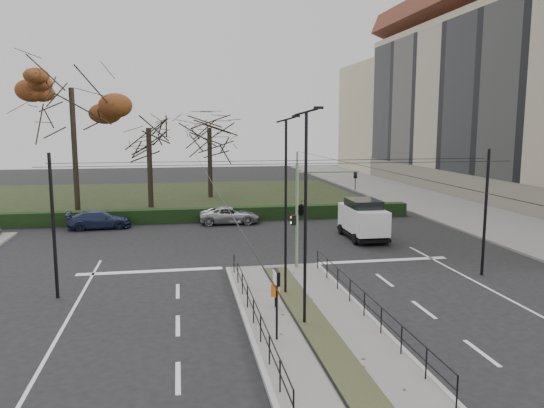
{
  "coord_description": "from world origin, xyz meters",
  "views": [
    {
      "loc": [
        -4.54,
        -20.36,
        7.1
      ],
      "look_at": [
        0.34,
        7.16,
        2.91
      ],
      "focal_mm": 35.0,
      "sensor_mm": 36.0,
      "label": 1
    }
  ],
  "objects_px": {
    "traffic_light": "(303,208)",
    "info_panel": "(277,285)",
    "parked_car_fourth": "(230,215)",
    "white_van": "(363,218)",
    "rust_tree": "(71,88)",
    "bare_tree_near": "(149,134)",
    "streetlamp_median_far": "(286,204)",
    "parked_car_third": "(99,220)",
    "bare_tree_center": "(209,133)",
    "litter_bin": "(275,290)",
    "streetlamp_median_near": "(306,216)"
  },
  "relations": [
    {
      "from": "traffic_light",
      "to": "info_panel",
      "type": "relative_size",
      "value": 2.18
    },
    {
      "from": "parked_car_fourth",
      "to": "white_van",
      "type": "distance_m",
      "value": 10.2
    },
    {
      "from": "rust_tree",
      "to": "parked_car_fourth",
      "type": "bearing_deg",
      "value": -32.84
    },
    {
      "from": "bare_tree_near",
      "to": "white_van",
      "type": "bearing_deg",
      "value": -47.55
    },
    {
      "from": "streetlamp_median_far",
      "to": "parked_car_third",
      "type": "distance_m",
      "value": 19.42
    },
    {
      "from": "white_van",
      "to": "info_panel",
      "type": "bearing_deg",
      "value": -119.04
    },
    {
      "from": "info_panel",
      "to": "bare_tree_center",
      "type": "height_order",
      "value": "bare_tree_center"
    },
    {
      "from": "litter_bin",
      "to": "bare_tree_near",
      "type": "relative_size",
      "value": 0.1
    },
    {
      "from": "white_van",
      "to": "streetlamp_median_near",
      "type": "bearing_deg",
      "value": -117.24
    },
    {
      "from": "bare_tree_center",
      "to": "streetlamp_median_far",
      "type": "bearing_deg",
      "value": -87.63
    },
    {
      "from": "traffic_light",
      "to": "parked_car_third",
      "type": "distance_m",
      "value": 17.16
    },
    {
      "from": "bare_tree_center",
      "to": "parked_car_fourth",
      "type": "bearing_deg",
      "value": -87.76
    },
    {
      "from": "traffic_light",
      "to": "streetlamp_median_near",
      "type": "relative_size",
      "value": 0.67
    },
    {
      "from": "streetlamp_median_far",
      "to": "parked_car_third",
      "type": "height_order",
      "value": "streetlamp_median_far"
    },
    {
      "from": "parked_car_fourth",
      "to": "bare_tree_center",
      "type": "relative_size",
      "value": 0.49
    },
    {
      "from": "rust_tree",
      "to": "bare_tree_center",
      "type": "xyz_separation_m",
      "value": [
        11.33,
        6.22,
        -3.7
      ]
    },
    {
      "from": "info_panel",
      "to": "streetlamp_median_near",
      "type": "distance_m",
      "value": 2.71
    },
    {
      "from": "traffic_light",
      "to": "white_van",
      "type": "bearing_deg",
      "value": 49.51
    },
    {
      "from": "traffic_light",
      "to": "info_panel",
      "type": "xyz_separation_m",
      "value": [
        -2.91,
        -8.63,
        -1.13
      ]
    },
    {
      "from": "info_panel",
      "to": "white_van",
      "type": "bearing_deg",
      "value": 60.96
    },
    {
      "from": "info_panel",
      "to": "white_van",
      "type": "xyz_separation_m",
      "value": [
        8.29,
        14.93,
        -0.68
      ]
    },
    {
      "from": "white_van",
      "to": "bare_tree_near",
      "type": "xyz_separation_m",
      "value": [
        -13.71,
        14.99,
        5.03
      ]
    },
    {
      "from": "traffic_light",
      "to": "bare_tree_near",
      "type": "height_order",
      "value": "bare_tree_near"
    },
    {
      "from": "traffic_light",
      "to": "rust_tree",
      "type": "height_order",
      "value": "rust_tree"
    },
    {
      "from": "litter_bin",
      "to": "info_panel",
      "type": "height_order",
      "value": "info_panel"
    },
    {
      "from": "traffic_light",
      "to": "rust_tree",
      "type": "bearing_deg",
      "value": 124.65
    },
    {
      "from": "parked_car_third",
      "to": "rust_tree",
      "type": "relative_size",
      "value": 0.32
    },
    {
      "from": "white_van",
      "to": "traffic_light",
      "type": "bearing_deg",
      "value": -130.49
    },
    {
      "from": "white_van",
      "to": "rust_tree",
      "type": "relative_size",
      "value": 0.36
    },
    {
      "from": "streetlamp_median_near",
      "to": "streetlamp_median_far",
      "type": "relative_size",
      "value": 1.03
    },
    {
      "from": "parked_car_third",
      "to": "white_van",
      "type": "xyz_separation_m",
      "value": [
        16.78,
        -6.28,
        0.68
      ]
    },
    {
      "from": "parked_car_fourth",
      "to": "bare_tree_near",
      "type": "height_order",
      "value": "bare_tree_near"
    },
    {
      "from": "parked_car_third",
      "to": "parked_car_fourth",
      "type": "height_order",
      "value": "parked_car_third"
    },
    {
      "from": "litter_bin",
      "to": "info_panel",
      "type": "bearing_deg",
      "value": -99.77
    },
    {
      "from": "streetlamp_median_near",
      "to": "bare_tree_near",
      "type": "relative_size",
      "value": 0.85
    },
    {
      "from": "streetlamp_median_near",
      "to": "rust_tree",
      "type": "bearing_deg",
      "value": 114.25
    },
    {
      "from": "streetlamp_median_near",
      "to": "rust_tree",
      "type": "relative_size",
      "value": 0.58
    },
    {
      "from": "parked_car_fourth",
      "to": "streetlamp_median_far",
      "type": "bearing_deg",
      "value": -175.29
    },
    {
      "from": "parked_car_fourth",
      "to": "rust_tree",
      "type": "distance_m",
      "value": 16.98
    },
    {
      "from": "info_panel",
      "to": "parked_car_fourth",
      "type": "xyz_separation_m",
      "value": [
        0.55,
        21.55,
        -1.37
      ]
    },
    {
      "from": "litter_bin",
      "to": "bare_tree_near",
      "type": "distance_m",
      "value": 28.04
    },
    {
      "from": "parked_car_fourth",
      "to": "bare_tree_center",
      "type": "height_order",
      "value": "bare_tree_center"
    },
    {
      "from": "info_panel",
      "to": "rust_tree",
      "type": "xyz_separation_m",
      "value": [
        -11.32,
        29.21,
        8.05
      ]
    },
    {
      "from": "streetlamp_median_near",
      "to": "rust_tree",
      "type": "height_order",
      "value": "rust_tree"
    },
    {
      "from": "parked_car_third",
      "to": "rust_tree",
      "type": "bearing_deg",
      "value": 14.11
    },
    {
      "from": "white_van",
      "to": "rust_tree",
      "type": "xyz_separation_m",
      "value": [
        -19.61,
        14.27,
        8.73
      ]
    },
    {
      "from": "streetlamp_median_far",
      "to": "white_van",
      "type": "bearing_deg",
      "value": 55.46
    },
    {
      "from": "streetlamp_median_near",
      "to": "white_van",
      "type": "distance_m",
      "value": 15.59
    },
    {
      "from": "traffic_light",
      "to": "rust_tree",
      "type": "relative_size",
      "value": 0.39
    },
    {
      "from": "streetlamp_median_far",
      "to": "bare_tree_center",
      "type": "height_order",
      "value": "bare_tree_center"
    }
  ]
}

